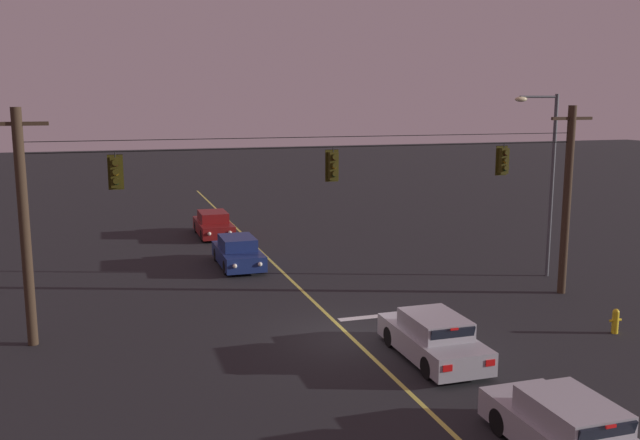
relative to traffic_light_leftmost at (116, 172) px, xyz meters
name	(u,v)px	position (x,y,z in m)	size (l,w,h in m)	color
ground_plane	(351,337)	(7.09, -2.33, -5.40)	(180.00, 180.00, 0.00)	black
lane_centre_stripe	(286,275)	(7.09, 6.02, -5.40)	(0.14, 60.00, 0.01)	#D1C64C
stop_bar_paint	(384,315)	(8.99, -0.58, -5.40)	(3.40, 0.36, 0.01)	silver
signal_span_assembly	(329,209)	(7.09, 0.02, -1.52)	(21.54, 0.32, 7.46)	#38281C
traffic_light_leftmost	(116,172)	(0.00, 0.00, 0.00)	(0.48, 0.41, 1.22)	black
traffic_light_left_inner	(333,166)	(7.26, 0.00, 0.00)	(0.48, 0.41, 1.22)	black
traffic_light_centre	(504,161)	(14.03, 0.00, 0.00)	(0.48, 0.41, 1.22)	black
car_waiting_near_lane	(433,338)	(8.78, -4.91, -4.75)	(1.80, 4.33, 1.39)	#A5A5AD
car_oncoming_lead	(238,253)	(5.39, 8.33, -4.75)	(1.80, 4.42, 1.39)	navy
car_oncoming_trailing	(213,225)	(5.41, 15.93, -4.75)	(1.80, 4.42, 1.39)	maroon
car_waiting_second_near	(568,431)	(8.90, -11.02, -4.75)	(1.80, 4.33, 1.39)	#A5A5AD
street_lamp_corner	(547,169)	(17.75, 2.52, -0.64)	(2.11, 0.30, 7.91)	#4C4F54
fire_hydrant	(615,320)	(15.61, -4.64, -4.96)	(0.44, 0.22, 0.84)	gold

